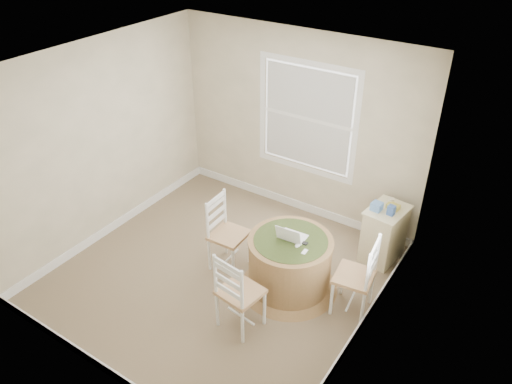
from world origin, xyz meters
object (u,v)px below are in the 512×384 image
Objects in this scene: laptop at (292,236)px; corner_chest at (384,234)px; chair_near at (240,292)px; round_table at (290,262)px; chair_left at (229,235)px; chair_right at (354,276)px.

corner_chest is (0.71, 1.09, -0.35)m from laptop.
corner_chest is at bearing -105.70° from chair_near.
round_table is 1.32m from corner_chest.
chair_right is at bearing -87.19° from chair_left.
chair_near is (-0.13, -0.80, 0.10)m from round_table.
round_table is 1.21× the size of chair_right.
chair_left is 1.00× the size of chair_near.
chair_right is 3.01× the size of laptop.
chair_left reaches higher than corner_chest.
laptop is at bearing -116.27° from corner_chest.
chair_left and chair_near have the same top height.
chair_near is 1.29× the size of corner_chest.
laptop is at bearing -85.04° from chair_left.
chair_left is at bearing -39.25° from chair_near.
round_table is at bearing -91.58° from chair_right.
round_table is 3.64× the size of laptop.
corner_chest is at bearing -126.65° from laptop.
corner_chest is (0.70, 1.12, -0.01)m from round_table.
round_table is 1.56× the size of corner_chest.
chair_near is at bearing -139.58° from chair_left.
laptop is at bearing -94.17° from chair_right.
round_table is 0.77m from chair_right.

